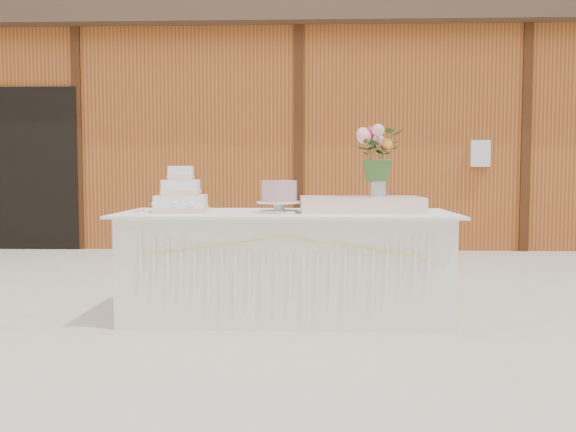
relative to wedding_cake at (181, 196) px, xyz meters
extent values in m
plane|color=beige|center=(0.76, 0.01, -0.88)|extent=(80.00, 80.00, 0.00)
cube|color=#AD5624|center=(0.76, 6.01, 0.62)|extent=(12.00, 4.00, 3.00)
cube|color=#433225|center=(0.76, 6.01, 2.27)|extent=(12.60, 4.60, 0.30)
cube|color=white|center=(0.76, 0.01, -0.51)|extent=(2.28, 0.88, 0.75)
cube|color=white|center=(0.76, 0.01, -0.12)|extent=(2.40, 1.00, 0.02)
cube|color=white|center=(0.00, 0.00, -0.05)|extent=(0.38, 0.38, 0.12)
cube|color=#FFCCA1|center=(0.00, 0.00, -0.09)|extent=(0.40, 0.40, 0.03)
cube|color=white|center=(0.00, 0.00, 0.06)|extent=(0.28, 0.28, 0.11)
cube|color=#FFCCA1|center=(0.00, 0.00, 0.03)|extent=(0.29, 0.29, 0.03)
cube|color=white|center=(0.00, 0.00, 0.17)|extent=(0.18, 0.18, 0.10)
cube|color=#FFCCA1|center=(0.00, 0.00, 0.14)|extent=(0.19, 0.19, 0.03)
cylinder|color=white|center=(0.72, -0.08, -0.10)|extent=(0.27, 0.27, 0.02)
cylinder|color=white|center=(0.72, -0.08, -0.07)|extent=(0.08, 0.08, 0.05)
cylinder|color=white|center=(0.72, -0.08, -0.04)|extent=(0.32, 0.32, 0.01)
cylinder|color=#C48D93|center=(0.72, -0.08, 0.04)|extent=(0.25, 0.25, 0.15)
cube|color=beige|center=(1.30, 0.05, -0.06)|extent=(0.89, 0.53, 0.11)
cylinder|color=silver|center=(1.43, 0.06, 0.08)|extent=(0.12, 0.12, 0.16)
imported|color=#335C25|center=(1.43, 0.06, 0.35)|extent=(0.44, 0.43, 0.38)
camera|label=1|loc=(0.96, -4.62, 0.18)|focal=40.00mm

